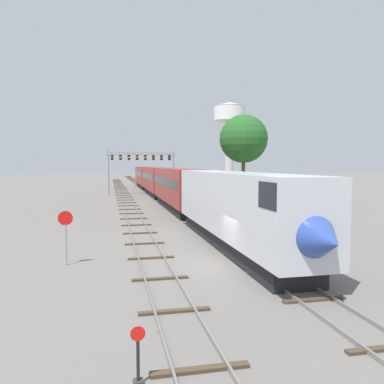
{
  "coord_description": "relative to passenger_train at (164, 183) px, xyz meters",
  "views": [
    {
      "loc": [
        -5.69,
        -19.18,
        5.28
      ],
      "look_at": [
        1.0,
        12.0,
        3.0
      ],
      "focal_mm": 35.8,
      "sensor_mm": 36.0,
      "label": 1
    }
  ],
  "objects": [
    {
      "name": "ground_plane",
      "position": [
        -2.0,
        -36.05,
        -2.6
      ],
      "size": [
        400.0,
        400.0,
        0.0
      ],
      "primitive_type": "plane",
      "color": "slate"
    },
    {
      "name": "track_main",
      "position": [
        0.0,
        23.95,
        -2.54
      ],
      "size": [
        2.6,
        200.0,
        0.16
      ],
      "color": "slate",
      "rests_on": "ground"
    },
    {
      "name": "track_near",
      "position": [
        -5.5,
        3.95,
        -2.54
      ],
      "size": [
        2.6,
        160.0,
        0.16
      ],
      "color": "slate",
      "rests_on": "ground"
    },
    {
      "name": "passenger_train",
      "position": [
        0.0,
        0.0,
        0.0
      ],
      "size": [
        3.04,
        84.89,
        4.8
      ],
      "color": "silver",
      "rests_on": "ground"
    },
    {
      "name": "signal_gantry",
      "position": [
        -2.25,
        12.86,
        3.23
      ],
      "size": [
        12.1,
        0.49,
        7.84
      ],
      "color": "#999BA0",
      "rests_on": "ground"
    },
    {
      "name": "water_tower",
      "position": [
        28.94,
        59.91,
        16.81
      ],
      "size": [
        9.87,
        9.87,
        24.6
      ],
      "color": "beige",
      "rests_on": "ground"
    },
    {
      "name": "switch_stand",
      "position": [
        -7.1,
        -46.33,
        -2.08
      ],
      "size": [
        0.36,
        0.24,
        1.46
      ],
      "color": "black",
      "rests_on": "ground"
    },
    {
      "name": "stop_sign",
      "position": [
        -10.0,
        -34.49,
        -0.73
      ],
      "size": [
        0.76,
        0.08,
        2.88
      ],
      "color": "gray",
      "rests_on": "ground"
    },
    {
      "name": "trackside_tree_left",
      "position": [
        12.35,
        0.6,
        6.59
      ],
      "size": [
        7.37,
        7.37,
        12.91
      ],
      "color": "brown",
      "rests_on": "ground"
    }
  ]
}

